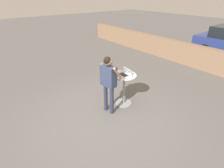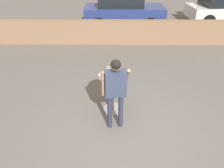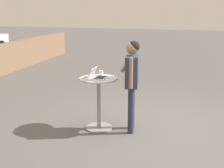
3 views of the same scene
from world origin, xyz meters
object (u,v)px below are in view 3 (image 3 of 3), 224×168
standing_person (132,74)px  coffee_mug (101,73)px  cafe_table (99,98)px  laptop (98,76)px

standing_person → coffee_mug: bearing=73.9°
cafe_table → laptop: (0.00, 0.01, 0.42)m
coffee_mug → laptop: bearing=-178.9°
cafe_table → laptop: laptop is taller
laptop → standing_person: (0.05, -0.63, 0.05)m
cafe_table → standing_person: standing_person is taller
laptop → coffee_mug: laptop is taller
cafe_table → standing_person: bearing=-85.7°
laptop → coffee_mug: bearing=1.1°
cafe_table → standing_person: 0.78m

